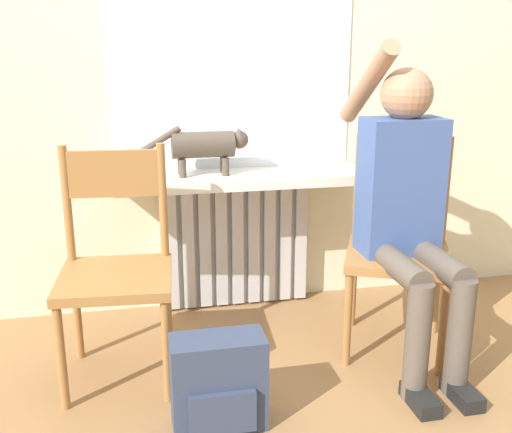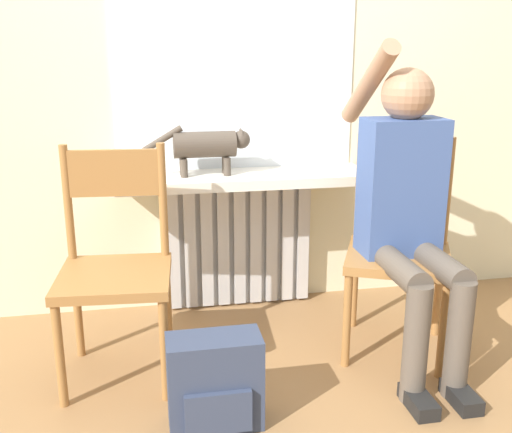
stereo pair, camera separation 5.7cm
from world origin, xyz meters
The scene contains 10 objects.
ground_plane centered at (0.00, 0.00, 0.00)m, with size 12.00×12.00×0.00m, color olive.
wall_with_window centered at (0.00, 1.23, 1.35)m, with size 7.00×0.06×2.70m.
radiator centered at (0.00, 1.15, 0.35)m, with size 0.78×0.08×0.70m.
windowsill centered at (0.00, 1.03, 0.72)m, with size 1.27×0.33×0.05m.
window_glass centered at (0.00, 1.20, 1.22)m, with size 1.22×0.01×0.95m.
chair_left centered at (-0.61, 0.55, 0.49)m, with size 0.48×0.48×0.97m.
chair_right centered at (0.64, 0.55, 0.49)m, with size 0.59×0.59×0.97m.
person centered at (0.62, 0.44, 0.72)m, with size 0.36×0.97×1.39m.
cat centered at (-0.17, 1.04, 0.89)m, with size 0.52×0.13×0.25m.
backpack centered at (-0.26, 0.09, 0.17)m, with size 0.34×0.20×0.36m.
Camera 1 is at (-0.53, -1.83, 1.37)m, focal length 42.00 mm.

